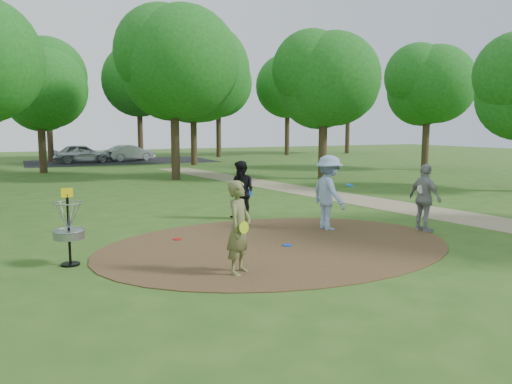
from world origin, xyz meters
name	(u,v)px	position (x,y,z in m)	size (l,w,h in m)	color
ground	(278,245)	(0.00, 0.00, 0.00)	(100.00, 100.00, 0.00)	#2D5119
dirt_clearing	(278,245)	(0.00, 0.00, 0.01)	(8.40, 8.40, 0.02)	#47301C
footpath	(427,211)	(6.50, 2.00, 0.01)	(2.00, 40.00, 0.01)	#8C7A5B
parking_lot	(121,161)	(2.00, 30.00, 0.00)	(14.00, 8.00, 0.01)	black
player_observer_with_disc	(239,228)	(-1.72, -1.67, 0.88)	(0.75, 0.74, 1.75)	olive
player_throwing_with_disc	(329,193)	(2.03, 1.00, 0.99)	(1.18, 1.29, 1.98)	#8CA8D1
player_walking_with_disc	(242,190)	(0.53, 3.29, 0.87)	(0.95, 1.04, 1.73)	black
player_waiting_with_disc	(425,198)	(4.12, -0.32, 0.89)	(0.53, 1.04, 1.77)	#98979A
disc_ground_blue	(287,245)	(0.13, -0.19, 0.03)	(0.22, 0.22, 0.02)	#0B3ACA
disc_ground_red	(177,239)	(-1.96, 1.49, 0.03)	(0.22, 0.22, 0.02)	red
car_left	(82,153)	(-0.94, 29.69, 0.70)	(1.66, 4.13, 1.41)	#AEB1B7
car_right	(130,153)	(2.75, 30.29, 0.63)	(1.34, 3.83, 1.26)	#A2A5A9
disc_golf_basket	(68,222)	(-4.50, 0.30, 0.87)	(0.63, 0.63, 1.54)	black
tree_ring	(189,60)	(0.84, 8.93, 5.28)	(37.18, 46.14, 9.81)	#332316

